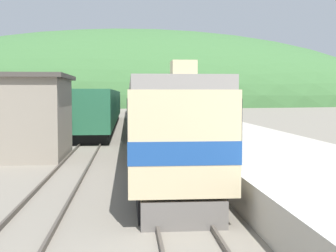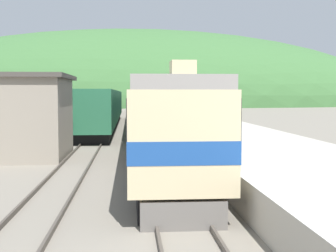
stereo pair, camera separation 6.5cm
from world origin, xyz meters
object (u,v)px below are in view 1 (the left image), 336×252
object	(u,v)px
carriage_second	(144,109)
carriage_fourth	(136,102)
siding_train	(104,108)
express_train_lead_car	(159,123)
carriage_third	(139,104)

from	to	relation	value
carriage_second	carriage_fourth	xyz separation A→B (m)	(0.00, 43.26, 0.00)
siding_train	express_train_lead_car	bearing A→B (deg)	-82.13
carriage_second	carriage_third	size ratio (longest dim) A/B	1.00
carriage_second	express_train_lead_car	bearing A→B (deg)	-90.00
express_train_lead_car	carriage_second	size ratio (longest dim) A/B	0.98
siding_train	carriage_third	bearing A→B (deg)	73.08
carriage_second	siding_train	world-z (taller)	carriage_second
express_train_lead_car	carriage_third	distance (m)	43.34
express_train_lead_car	carriage_third	xyz separation A→B (m)	(0.00, 43.34, -0.01)
carriage_third	carriage_second	bearing A→B (deg)	-90.00
express_train_lead_car	carriage_third	world-z (taller)	express_train_lead_car
carriage_fourth	carriage_second	bearing A→B (deg)	-90.00
carriage_second	siding_train	xyz separation A→B (m)	(-4.12, 8.09, -0.19)
express_train_lead_car	carriage_third	bearing A→B (deg)	90.00
express_train_lead_car	carriage_second	bearing A→B (deg)	90.00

